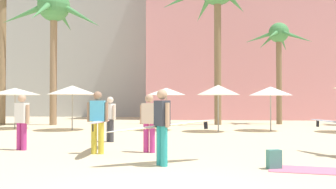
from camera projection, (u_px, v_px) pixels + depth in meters
name	position (u px, v px, depth m)	size (l,w,h in m)	color
hotel_pink	(256.00, 25.00, 33.43)	(19.19, 9.33, 17.09)	pink
hotel_tower_gray	(99.00, 0.00, 41.07)	(17.17, 10.36, 25.90)	#A8A8A3
palm_tree_far_left	(54.00, 15.00, 23.26)	(6.60, 6.61, 8.65)	#896B4C
palm_tree_left	(279.00, 43.00, 24.01)	(4.45, 4.10, 6.70)	brown
cafe_umbrella_1	(72.00, 90.00, 18.86)	(2.57, 2.57, 2.32)	gray
cafe_umbrella_2	(166.00, 91.00, 18.81)	(2.02, 2.02, 2.19)	gray
cafe_umbrella_3	(218.00, 90.00, 17.92)	(2.13, 2.13, 2.31)	gray
cafe_umbrella_4	(271.00, 91.00, 18.43)	(2.18, 2.18, 2.24)	gray
cafe_umbrella_6	(15.00, 91.00, 19.80)	(2.74, 2.74, 2.23)	gray
beach_towel	(309.00, 170.00, 7.80)	(1.67, 0.89, 0.01)	#EF6684
backpack	(274.00, 160.00, 7.98)	(0.34, 0.30, 0.42)	#438075
person_near_left	(162.00, 124.00, 8.49)	(2.73, 1.64, 1.76)	teal
person_mid_right	(99.00, 120.00, 10.42)	(0.63, 2.91, 1.77)	gold
person_far_right	(22.00, 120.00, 11.09)	(0.59, 0.35, 1.69)	#B7337F
person_mid_center	(110.00, 117.00, 13.38)	(0.50, 0.49, 1.66)	#3D3D42
person_far_left	(149.00, 120.00, 10.56)	(0.60, 0.34, 1.69)	#B7337F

